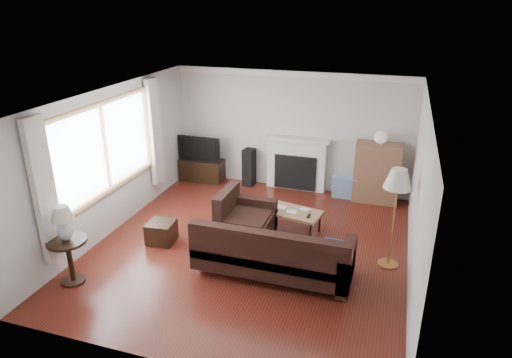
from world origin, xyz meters
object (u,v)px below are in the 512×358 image
(bookshelf, at_px, (377,173))
(side_table, at_px, (70,261))
(tv_stand, at_px, (202,170))
(sectional_sofa, at_px, (274,250))
(floor_lamp, at_px, (393,219))
(coffee_table, at_px, (292,220))

(bookshelf, distance_m, side_table, 5.82)
(tv_stand, relative_size, side_table, 1.40)
(sectional_sofa, bearing_deg, floor_lamp, 24.89)
(tv_stand, height_order, sectional_sofa, sectional_sofa)
(tv_stand, xyz_separation_m, coffee_table, (2.50, -1.73, -0.05))
(bookshelf, xyz_separation_m, coffee_table, (-1.30, -1.74, -0.41))
(sectional_sofa, height_order, side_table, sectional_sofa)
(bookshelf, height_order, sectional_sofa, bookshelf)
(sectional_sofa, relative_size, coffee_table, 2.52)
(sectional_sofa, distance_m, coffee_table, 1.42)
(bookshelf, xyz_separation_m, side_table, (-3.98, -4.25, -0.26))
(bookshelf, relative_size, sectional_sofa, 0.48)
(coffee_table, xyz_separation_m, side_table, (-2.67, -2.50, 0.15))
(coffee_table, distance_m, side_table, 3.66)
(tv_stand, height_order, floor_lamp, floor_lamp)
(floor_lamp, relative_size, side_table, 2.29)
(tv_stand, xyz_separation_m, floor_lamp, (4.18, -2.38, 0.55))
(tv_stand, height_order, bookshelf, bookshelf)
(bookshelf, distance_m, floor_lamp, 2.43)
(sectional_sofa, bearing_deg, bookshelf, 68.28)
(coffee_table, relative_size, side_table, 1.44)
(bookshelf, relative_size, floor_lamp, 0.77)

